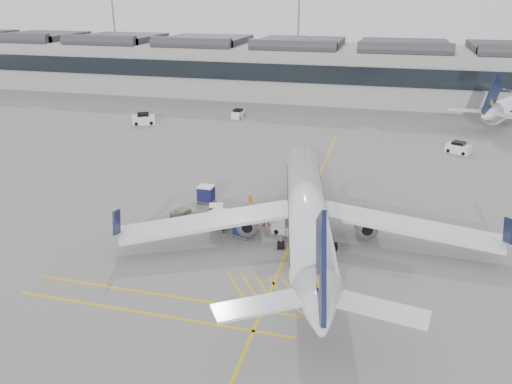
% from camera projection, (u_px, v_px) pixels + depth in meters
% --- Properties ---
extents(ground, '(220.00, 220.00, 0.00)m').
position_uv_depth(ground, '(187.00, 236.00, 48.48)').
color(ground, gray).
rests_on(ground, ground).
extents(terminal, '(200.00, 20.45, 12.40)m').
position_uv_depth(terminal, '(308.00, 69.00, 110.69)').
color(terminal, '#9E9E99').
rests_on(terminal, ground).
extents(light_masts, '(113.00, 0.60, 25.45)m').
position_uv_depth(light_masts, '(312.00, 25.00, 120.58)').
color(light_masts, slate).
rests_on(light_masts, ground).
extents(apron_markings, '(0.25, 60.00, 0.01)m').
position_uv_depth(apron_markings, '(306.00, 207.00, 55.09)').
color(apron_markings, gold).
rests_on(apron_markings, ground).
extents(airliner_main, '(34.27, 37.81, 10.17)m').
position_uv_depth(airliner_main, '(307.00, 212.00, 46.49)').
color(airliner_main, silver).
rests_on(airliner_main, ground).
extents(belt_loader, '(5.23, 2.19, 2.09)m').
position_uv_depth(belt_loader, '(293.00, 228.00, 48.82)').
color(belt_loader, beige).
rests_on(belt_loader, ground).
extents(baggage_cart_a, '(2.21, 2.01, 1.93)m').
position_uv_depth(baggage_cart_a, '(244.00, 226.00, 48.09)').
color(baggage_cart_a, gray).
rests_on(baggage_cart_a, ground).
extents(baggage_cart_b, '(1.83, 1.66, 1.60)m').
position_uv_depth(baggage_cart_b, '(216.00, 211.00, 51.79)').
color(baggage_cart_b, gray).
rests_on(baggage_cart_b, ground).
extents(baggage_cart_c, '(2.27, 2.08, 1.96)m').
position_uv_depth(baggage_cart_c, '(220.00, 219.00, 49.57)').
color(baggage_cart_c, gray).
rests_on(baggage_cart_c, ground).
extents(baggage_cart_d, '(1.87, 1.55, 1.94)m').
position_uv_depth(baggage_cart_d, '(206.00, 194.00, 55.86)').
color(baggage_cart_d, gray).
rests_on(baggage_cart_d, ground).
extents(ramp_agent_a, '(0.76, 0.82, 1.88)m').
position_uv_depth(ramp_agent_a, '(250.00, 203.00, 53.75)').
color(ramp_agent_a, orange).
rests_on(ramp_agent_a, ground).
extents(ramp_agent_b, '(1.14, 0.99, 2.01)m').
position_uv_depth(ramp_agent_b, '(265.00, 216.00, 50.39)').
color(ramp_agent_b, '#E9520C').
rests_on(ramp_agent_b, ground).
extents(pushback_tug, '(2.85, 2.31, 1.39)m').
position_uv_depth(pushback_tug, '(183.00, 216.00, 51.32)').
color(pushback_tug, '#4D4D42').
rests_on(pushback_tug, ground).
extents(safety_cone_nose, '(0.36, 0.36, 0.51)m').
position_uv_depth(safety_cone_nose, '(308.00, 171.00, 65.37)').
color(safety_cone_nose, '#F24C0A').
rests_on(safety_cone_nose, ground).
extents(safety_cone_engine, '(0.34, 0.34, 0.48)m').
position_uv_depth(safety_cone_engine, '(336.00, 213.00, 52.99)').
color(safety_cone_engine, '#F24C0A').
rests_on(safety_cone_engine, ground).
extents(service_van_left, '(4.39, 3.52, 2.02)m').
position_uv_depth(service_van_left, '(143.00, 119.00, 88.91)').
color(service_van_left, silver).
rests_on(service_van_left, ground).
extents(service_van_mid, '(1.86, 3.31, 1.64)m').
position_uv_depth(service_van_mid, '(238.00, 114.00, 93.51)').
color(service_van_mid, silver).
rests_on(service_van_mid, ground).
extents(service_van_right, '(3.72, 2.94, 1.71)m').
position_uv_depth(service_van_right, '(458.00, 148.00, 73.14)').
color(service_van_right, silver).
rests_on(service_van_right, ground).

